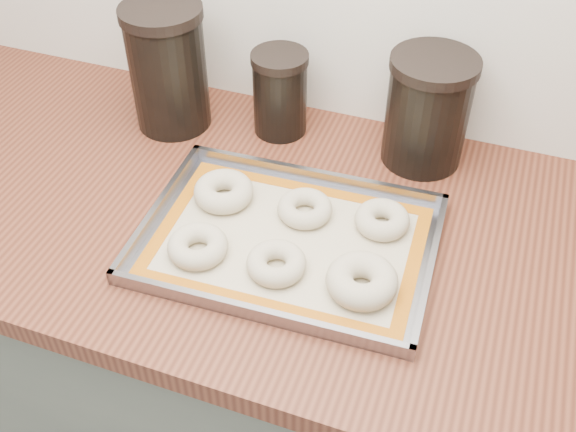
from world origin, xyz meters
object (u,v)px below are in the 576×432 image
at_px(bagel_front_mid, 276,263).
at_px(canister_right, 428,110).
at_px(bagel_back_mid, 305,208).
at_px(canister_left, 168,68).
at_px(bagel_front_left, 198,246).
at_px(canister_mid, 280,93).
at_px(bagel_front_right, 362,281).
at_px(bagel_back_left, 224,191).
at_px(bagel_back_right, 382,220).
at_px(baking_tray, 288,240).

distance_m(bagel_front_mid, canister_right, 0.40).
distance_m(bagel_back_mid, canister_left, 0.39).
bearing_deg(bagel_front_left, canister_left, 122.46).
distance_m(bagel_back_mid, canister_mid, 0.26).
bearing_deg(canister_left, canister_right, 5.97).
xyz_separation_m(bagel_front_right, bagel_back_left, (-0.27, 0.12, -0.00)).
height_order(bagel_front_mid, canister_left, canister_left).
distance_m(bagel_back_right, canister_right, 0.23).
height_order(bagel_front_mid, bagel_back_mid, bagel_front_mid).
bearing_deg(canister_mid, bagel_front_right, -53.61).
relative_size(bagel_front_left, canister_right, 0.46).
bearing_deg(bagel_back_left, bagel_front_left, -83.96).
relative_size(bagel_front_mid, bagel_back_mid, 1.01).
height_order(bagel_back_left, canister_mid, canister_mid).
relative_size(bagel_back_mid, bagel_back_right, 1.02).
xyz_separation_m(bagel_front_mid, canister_right, (0.15, 0.36, 0.08)).
bearing_deg(bagel_front_left, bagel_back_left, 96.04).
distance_m(bagel_front_mid, canister_mid, 0.38).
bearing_deg(bagel_back_left, bagel_back_mid, 3.69).
bearing_deg(canister_left, bagel_front_left, -57.54).
distance_m(baking_tray, bagel_back_mid, 0.07).
height_order(canister_left, canister_mid, canister_left).
bearing_deg(canister_right, bagel_front_mid, -112.43).
bearing_deg(canister_right, bagel_back_mid, -123.08).
bearing_deg(bagel_front_right, canister_left, 146.68).
height_order(bagel_front_left, bagel_front_mid, bagel_front_left).
bearing_deg(bagel_back_right, baking_tray, -147.73).
bearing_deg(bagel_back_left, canister_mid, 85.97).
relative_size(bagel_front_right, bagel_back_mid, 1.18).
xyz_separation_m(baking_tray, bagel_front_left, (-0.12, -0.07, 0.01)).
distance_m(bagel_back_left, bagel_back_mid, 0.14).
distance_m(bagel_front_left, bagel_back_left, 0.13).
distance_m(bagel_front_right, canister_right, 0.36).
bearing_deg(bagel_front_left, bagel_back_right, 31.47).
xyz_separation_m(bagel_front_left, canister_right, (0.27, 0.37, 0.08)).
distance_m(bagel_front_right, bagel_back_right, 0.14).
bearing_deg(bagel_front_right, bagel_front_left, -176.92).
height_order(bagel_back_left, bagel_back_right, bagel_back_left).
distance_m(baking_tray, bagel_front_left, 0.14).
relative_size(bagel_front_left, bagel_front_mid, 1.03).
height_order(baking_tray, bagel_front_mid, bagel_front_mid).
xyz_separation_m(bagel_front_left, bagel_front_right, (0.26, 0.01, 0.00)).
distance_m(bagel_front_mid, bagel_back_right, 0.19).
height_order(bagel_front_right, bagel_back_right, bagel_front_right).
xyz_separation_m(baking_tray, bagel_front_mid, (0.00, -0.06, 0.01)).
relative_size(baking_tray, bagel_front_right, 4.43).
bearing_deg(bagel_back_left, canister_left, 135.30).
xyz_separation_m(bagel_front_mid, bagel_back_left, (-0.14, 0.12, 0.00)).
bearing_deg(canister_mid, bagel_front_left, -90.38).
xyz_separation_m(bagel_front_mid, canister_mid, (-0.12, 0.35, 0.06)).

